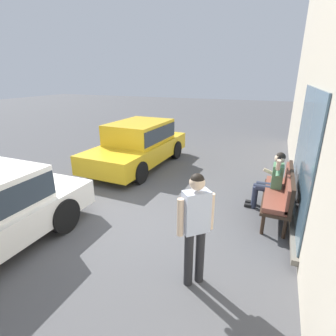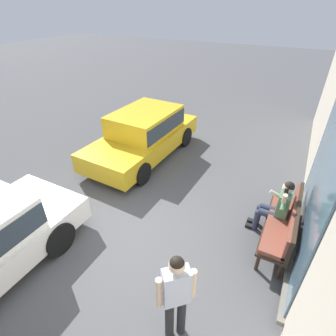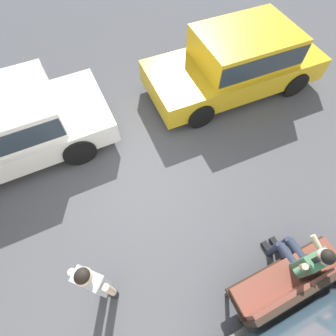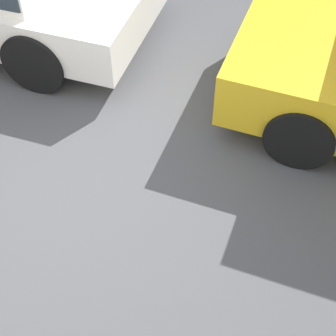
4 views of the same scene
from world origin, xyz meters
TOP-DOWN VIEW (x-y plane):
  - ground_plane at (0.00, 0.00)m, footprint 60.00×60.00m
  - bench at (-1.32, 2.90)m, footprint 1.87×0.55m
  - person_on_phone at (-1.60, 2.67)m, footprint 0.73×0.74m
  - parked_car_near at (-3.22, -1.56)m, footprint 4.27×2.00m
  - pedestrian_standing at (1.25, 1.76)m, footprint 0.41×0.42m

SIDE VIEW (x-z plane):
  - ground_plane at x=0.00m, z-range 0.00..0.00m
  - bench at x=-1.32m, z-range 0.08..1.11m
  - person_on_phone at x=-1.60m, z-range 0.04..1.40m
  - parked_car_near at x=-3.22m, z-range 0.06..1.52m
  - pedestrian_standing at x=1.25m, z-range 0.16..1.89m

